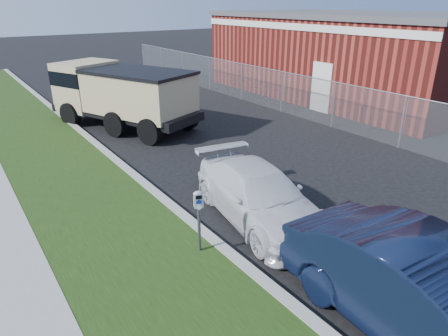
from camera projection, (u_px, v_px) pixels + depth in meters
ground at (293, 205)px, 9.94m from camera, size 120.00×120.00×0.00m
streetside at (37, 237)px, 8.48m from camera, size 6.12×50.00×0.15m
chainlink_fence at (282, 84)px, 17.91m from camera, size 0.06×30.06×30.00m
brick_building at (353, 53)px, 21.51m from camera, size 9.20×14.20×4.17m
parking_meter at (199, 208)px, 7.56m from camera, size 0.21×0.18×1.31m
white_wagon at (257, 194)px, 9.13m from camera, size 2.38×4.45×1.23m
navy_sedan at (433, 300)px, 5.66m from camera, size 1.88×4.84×1.57m
dump_truck at (120, 93)px, 15.73m from camera, size 4.43×6.55×2.42m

